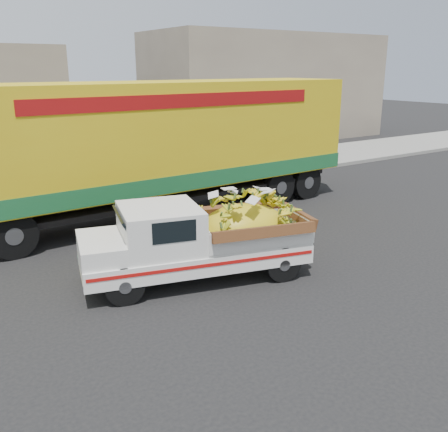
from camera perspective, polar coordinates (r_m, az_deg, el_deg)
ground at (r=11.19m, az=-3.45°, el=-5.31°), size 100.00×100.00×0.00m
curb at (r=16.49m, az=-14.36°, el=1.74°), size 60.00×0.25×0.15m
sidewalk at (r=18.43m, az=-16.60°, el=3.10°), size 60.00×4.00×0.14m
building_right at (r=30.84m, az=4.83°, el=14.45°), size 14.00×6.00×6.00m
pickup_truck at (r=10.18m, az=-1.41°, el=-2.42°), size 4.80×2.74×1.59m
semi_trailer at (r=14.35m, az=-6.81°, el=8.32°), size 12.03×2.91×3.80m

